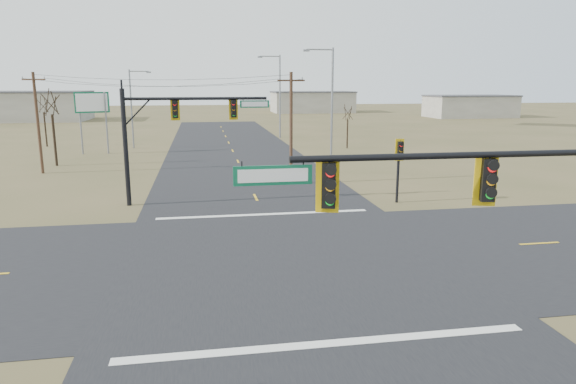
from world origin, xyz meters
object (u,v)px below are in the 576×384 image
object	(u,v)px
mast_arm_near	(486,198)
streetlight_b	(278,92)
utility_pole_near	(291,126)
bare_tree_b	(43,104)
utility_pole_far	(38,121)
streetlight_c	(133,105)
streetlight_a	(330,98)
mast_arm_far	(175,121)
pedestal_signal_ne	(400,156)
highway_sign	(93,111)
bare_tree_c	(348,112)
bare_tree_a	(51,102)

from	to	relation	value
mast_arm_near	streetlight_b	size ratio (longest dim) A/B	0.94
utility_pole_near	bare_tree_b	distance (m)	36.78
utility_pole_far	streetlight_c	distance (m)	16.99
utility_pole_near	streetlight_a	distance (m)	13.32
mast_arm_far	pedestal_signal_ne	bearing A→B (deg)	-17.62
bare_tree_b	streetlight_c	bearing A→B (deg)	-17.90
mast_arm_near	utility_pole_near	distance (m)	25.57
mast_arm_far	streetlight_c	distance (m)	29.72
bare_tree_b	highway_sign	bearing A→B (deg)	-47.83
bare_tree_c	highway_sign	bearing A→B (deg)	-179.66
mast_arm_near	highway_sign	world-z (taller)	highway_sign
utility_pole_near	bare_tree_b	size ratio (longest dim) A/B	1.32
bare_tree_c	mast_arm_near	bearing A→B (deg)	-101.98
pedestal_signal_ne	bare_tree_c	xyz separation A→B (m)	(4.54, 27.17, 1.15)
utility_pole_near	utility_pole_far	world-z (taller)	utility_pole_far
bare_tree_a	bare_tree_b	size ratio (longest dim) A/B	1.18
bare_tree_b	pedestal_signal_ne	bearing A→B (deg)	-49.13
mast_arm_far	streetlight_b	world-z (taller)	streetlight_b
streetlight_c	bare_tree_a	world-z (taller)	streetlight_c
utility_pole_far	bare_tree_c	xyz separation A→B (m)	(29.62, 11.93, -0.19)
utility_pole_near	streetlight_b	size ratio (longest dim) A/B	0.74
mast_arm_near	bare_tree_a	world-z (taller)	bare_tree_a
utility_pole_far	highway_sign	distance (m)	11.94
bare_tree_c	streetlight_c	bearing A→B (deg)	170.32
mast_arm_near	utility_pole_near	world-z (taller)	utility_pole_near
highway_sign	streetlight_b	size ratio (longest dim) A/B	0.59
streetlight_c	bare_tree_a	distance (m)	13.26
highway_sign	streetlight_c	distance (m)	5.58
highway_sign	streetlight_a	world-z (taller)	streetlight_a
streetlight_b	utility_pole_near	bearing A→B (deg)	-107.43
streetlight_a	bare_tree_b	distance (m)	34.14
mast_arm_far	pedestal_signal_ne	world-z (taller)	mast_arm_far
mast_arm_near	streetlight_a	world-z (taller)	streetlight_a
streetlight_c	mast_arm_near	bearing A→B (deg)	-70.97
mast_arm_near	streetlight_c	size ratio (longest dim) A/B	1.17
utility_pole_near	bare_tree_c	xyz separation A→B (m)	(10.05, 19.94, -0.14)
mast_arm_far	bare_tree_b	size ratio (longest dim) A/B	1.44
utility_pole_far	streetlight_b	bearing A→B (deg)	46.27
streetlight_b	bare_tree_b	xyz separation A→B (m)	(-28.44, -5.16, -1.27)
highway_sign	streetlight_a	bearing A→B (deg)	-35.46
streetlight_c	bare_tree_b	xyz separation A→B (m)	(-10.52, 3.40, -0.03)
mast_arm_far	mast_arm_near	bearing A→B (deg)	-76.33
utility_pole_far	bare_tree_a	bearing A→B (deg)	88.75
utility_pole_far	highway_sign	xyz separation A→B (m)	(2.02, 11.77, 0.22)
mast_arm_near	utility_pole_far	xyz separation A→B (m)	(-19.97, 33.57, -0.25)
mast_arm_far	utility_pole_far	bearing A→B (deg)	123.00
mast_arm_far	streetlight_b	bearing A→B (deg)	63.88
bare_tree_a	utility_pole_far	bearing A→B (deg)	-91.25
streetlight_b	mast_arm_near	bearing A→B (deg)	-104.03
bare_tree_a	highway_sign	bearing A→B (deg)	76.01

